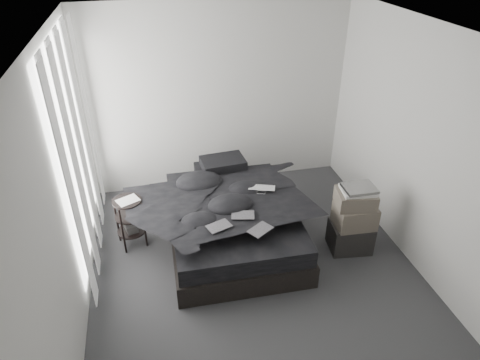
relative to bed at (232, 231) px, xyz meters
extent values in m
cube|color=#333436|center=(0.13, -0.63, -0.13)|extent=(3.60, 4.20, 0.01)
cube|color=white|center=(0.13, -0.63, 2.47)|extent=(3.60, 4.20, 0.01)
cube|color=silver|center=(0.13, 1.47, 1.17)|extent=(3.60, 0.01, 2.60)
cube|color=silver|center=(0.13, -2.73, 1.17)|extent=(3.60, 0.01, 2.60)
cube|color=silver|center=(-1.67, -0.63, 1.17)|extent=(0.01, 4.20, 2.60)
cube|color=silver|center=(1.93, -0.63, 1.17)|extent=(0.01, 4.20, 2.60)
cube|color=white|center=(-1.65, 0.27, 1.22)|extent=(0.02, 2.00, 2.30)
cube|color=white|center=(-1.60, 0.27, 1.15)|extent=(0.06, 2.12, 2.48)
cube|color=black|center=(0.00, 0.00, 0.00)|extent=(1.55, 2.02, 0.27)
cube|color=black|center=(0.00, 0.00, 0.24)|extent=(1.49, 1.96, 0.21)
imported|color=black|center=(0.00, -0.05, 0.46)|extent=(1.50, 1.73, 0.23)
cube|color=black|center=(-0.03, 0.77, 0.41)|extent=(0.61, 0.42, 0.13)
cube|color=black|center=(0.04, 0.75, 0.54)|extent=(0.59, 0.43, 0.12)
imported|color=silver|center=(0.37, 0.04, 0.59)|extent=(0.37, 0.30, 0.02)
cube|color=black|center=(-0.25, -0.52, 0.58)|extent=(0.29, 0.24, 0.01)
cube|color=black|center=(0.04, -0.39, 0.59)|extent=(0.28, 0.22, 0.01)
cube|color=black|center=(0.16, -0.68, 0.59)|extent=(0.30, 0.27, 0.01)
cylinder|color=black|center=(-1.20, 0.21, 0.18)|extent=(0.42, 0.42, 0.63)
cube|color=white|center=(-1.19, 0.20, 0.50)|extent=(0.30, 0.27, 0.01)
cube|color=black|center=(-1.17, 0.67, -0.07)|extent=(0.14, 0.20, 0.13)
cube|color=black|center=(1.34, -0.46, 0.04)|extent=(0.52, 0.43, 0.35)
cube|color=#5B5247|center=(1.35, -0.47, 0.35)|extent=(0.46, 0.37, 0.27)
cube|color=#5B5247|center=(1.33, -0.46, 0.58)|extent=(0.48, 0.41, 0.19)
cube|color=silver|center=(1.34, -0.46, 0.69)|extent=(0.39, 0.33, 0.04)
cube|color=silver|center=(1.35, -0.47, 0.72)|extent=(0.36, 0.28, 0.03)
camera|label=1|loc=(-0.84, -4.07, 3.26)|focal=32.00mm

